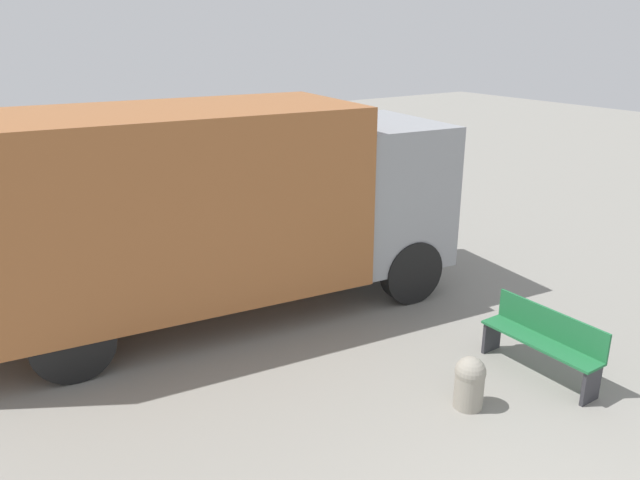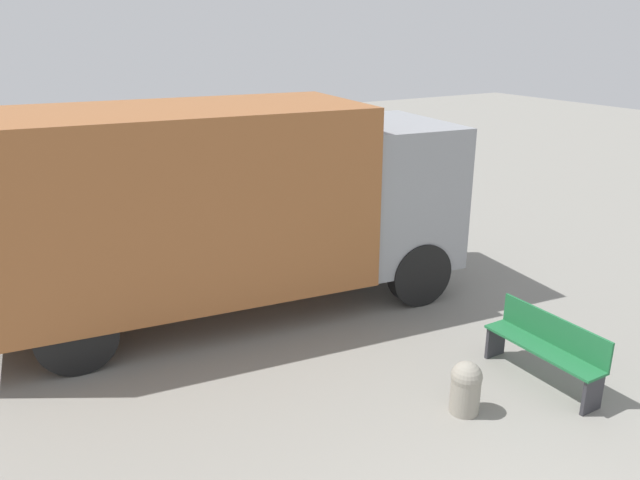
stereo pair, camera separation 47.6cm
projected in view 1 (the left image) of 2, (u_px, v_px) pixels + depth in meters
delivery_truck at (212, 202)px, 9.72m from camera, size 7.94×3.41×3.36m
park_bench at (543, 339)px, 8.35m from camera, size 0.40×1.70×0.91m
bollard_near_bench at (470, 381)px, 7.65m from camera, size 0.38×0.38×0.68m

